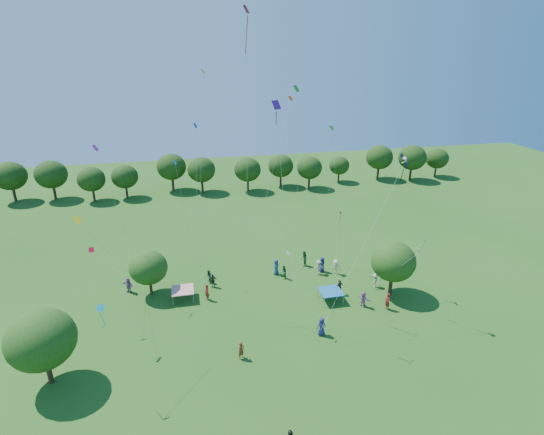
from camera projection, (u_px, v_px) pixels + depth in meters
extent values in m
cylinder|color=#422B19|center=(49.00, 372.00, 32.33)|extent=(0.39, 0.39, 1.89)
ellipsoid|color=#274E16|center=(41.00, 340.00, 31.19)|extent=(5.00, 5.00, 4.50)
cylinder|color=#422B19|center=(151.00, 288.00, 44.12)|extent=(0.30, 0.30, 1.45)
ellipsoid|color=#274E16|center=(148.00, 268.00, 43.24)|extent=(3.87, 3.87, 3.48)
cylinder|color=#422B19|center=(390.00, 286.00, 44.07)|extent=(0.38, 0.38, 1.86)
ellipsoid|color=#274E16|center=(393.00, 262.00, 43.00)|extent=(4.52, 4.52, 4.06)
cylinder|color=#422B19|center=(15.00, 195.00, 70.60)|extent=(0.45, 0.45, 2.17)
ellipsoid|color=#1E3D11|center=(10.00, 176.00, 69.37)|extent=(5.22, 5.22, 4.70)
cylinder|color=#422B19|center=(55.00, 193.00, 71.53)|extent=(0.44, 0.44, 2.15)
ellipsoid|color=#1E3D11|center=(51.00, 174.00, 70.31)|extent=(5.17, 5.17, 4.65)
cylinder|color=#422B19|center=(94.00, 196.00, 70.81)|extent=(0.38, 0.38, 1.87)
ellipsoid|color=#1E3D11|center=(91.00, 179.00, 69.75)|extent=(4.48, 4.48, 4.03)
cylinder|color=#422B19|center=(127.00, 192.00, 72.39)|extent=(0.38, 0.38, 1.84)
ellipsoid|color=#1E3D11|center=(125.00, 177.00, 71.35)|extent=(4.42, 4.42, 3.98)
cylinder|color=#422B19|center=(173.00, 184.00, 76.02)|extent=(0.44, 0.44, 2.14)
ellipsoid|color=#1E3D11|center=(171.00, 167.00, 74.80)|extent=(5.14, 5.14, 4.63)
cylinder|color=#422B19|center=(202.00, 187.00, 75.08)|extent=(0.42, 0.42, 2.03)
ellipsoid|color=#1E3D11|center=(201.00, 170.00, 73.93)|extent=(4.86, 4.86, 4.37)
cylinder|color=#422B19|center=(248.00, 186.00, 75.64)|extent=(0.40, 0.40, 1.96)
ellipsoid|color=#1E3D11|center=(248.00, 170.00, 74.53)|extent=(4.71, 4.71, 4.24)
cylinder|color=#422B19|center=(281.00, 181.00, 78.29)|extent=(0.39, 0.39, 1.91)
ellipsoid|color=#1E3D11|center=(281.00, 166.00, 77.20)|extent=(4.59, 4.59, 4.13)
cylinder|color=#422B19|center=(309.00, 183.00, 77.27)|extent=(0.39, 0.39, 1.89)
ellipsoid|color=#1E3D11|center=(309.00, 168.00, 76.19)|extent=(4.54, 4.54, 4.08)
cylinder|color=#422B19|center=(338.00, 178.00, 80.93)|extent=(0.33, 0.33, 1.58)
ellipsoid|color=#1E3D11|center=(339.00, 165.00, 80.03)|extent=(3.80, 3.80, 3.42)
cylinder|color=#422B19|center=(378.00, 173.00, 82.65)|extent=(0.44, 0.44, 2.13)
ellipsoid|color=#1E3D11|center=(379.00, 157.00, 81.43)|extent=(5.12, 5.12, 4.61)
cylinder|color=#422B19|center=(410.00, 174.00, 81.98)|extent=(0.45, 0.45, 2.18)
ellipsoid|color=#1E3D11|center=(412.00, 158.00, 80.74)|extent=(5.24, 5.24, 4.72)
cylinder|color=#422B19|center=(435.00, 172.00, 84.18)|extent=(0.37, 0.37, 1.81)
ellipsoid|color=#1E3D11|center=(437.00, 158.00, 83.15)|extent=(4.35, 4.35, 3.91)
cube|color=red|center=(183.00, 290.00, 43.11)|extent=(2.20, 2.20, 0.08)
cylinder|color=#999999|center=(173.00, 301.00, 42.20)|extent=(0.05, 0.05, 1.10)
cylinder|color=#999999|center=(193.00, 298.00, 42.59)|extent=(0.05, 0.05, 1.10)
cylinder|color=#999999|center=(173.00, 290.00, 44.01)|extent=(0.05, 0.05, 1.10)
cylinder|color=#999999|center=(192.00, 288.00, 44.40)|extent=(0.05, 0.05, 1.10)
cube|color=#165A91|center=(331.00, 291.00, 42.86)|extent=(2.20, 2.20, 0.08)
cylinder|color=#999999|center=(324.00, 302.00, 41.95)|extent=(0.05, 0.05, 1.10)
cylinder|color=#999999|center=(343.00, 300.00, 42.34)|extent=(0.05, 0.05, 1.10)
cylinder|color=#999999|center=(318.00, 292.00, 43.76)|extent=(0.05, 0.05, 1.10)
cylinder|color=#999999|center=(336.00, 289.00, 44.15)|extent=(0.05, 0.05, 1.10)
imported|color=navy|center=(276.00, 267.00, 47.88)|extent=(0.59, 0.95, 1.83)
imported|color=maroon|center=(207.00, 292.00, 43.00)|extent=(0.66, 0.77, 1.76)
imported|color=#204B2C|center=(304.00, 259.00, 49.72)|extent=(0.83, 1.05, 1.87)
imported|color=tan|center=(319.00, 267.00, 47.99)|extent=(1.12, 0.52, 1.71)
imported|color=#37312C|center=(213.00, 280.00, 45.36)|extent=(0.99, 0.60, 1.58)
imported|color=#8B538E|center=(128.00, 285.00, 44.41)|extent=(1.54, 1.45, 1.67)
imported|color=navy|center=(322.00, 326.00, 37.75)|extent=(0.92, 0.57, 1.77)
imported|color=maroon|center=(388.00, 301.00, 41.45)|extent=(0.47, 0.69, 1.77)
imported|color=#275B30|center=(284.00, 272.00, 46.98)|extent=(0.47, 0.81, 1.59)
imported|color=#B0A18D|center=(375.00, 280.00, 45.42)|extent=(1.08, 1.02, 1.57)
imported|color=#3D3630|center=(339.00, 287.00, 44.03)|extent=(1.08, 0.80, 1.68)
imported|color=#A4609A|center=(363.00, 299.00, 41.94)|extent=(1.20, 1.64, 1.66)
imported|color=#1C1B4E|center=(322.00, 265.00, 48.45)|extent=(0.56, 0.93, 1.80)
imported|color=maroon|center=(241.00, 350.00, 34.90)|extent=(0.72, 0.68, 1.62)
imported|color=#224F32|center=(209.00, 277.00, 46.16)|extent=(0.56, 0.83, 1.54)
imported|color=beige|center=(336.00, 267.00, 47.97)|extent=(1.25, 1.12, 1.78)
cube|color=black|center=(404.00, 160.00, 36.53)|extent=(1.22, 1.37, 1.04)
cube|color=black|center=(402.00, 175.00, 37.08)|extent=(0.11, 0.27, 1.18)
sphere|color=white|center=(405.00, 159.00, 36.43)|extent=(0.38, 0.38, 0.38)
cylinder|color=white|center=(404.00, 162.00, 36.54)|extent=(0.27, 0.53, 0.34)
cylinder|color=white|center=(404.00, 162.00, 36.54)|extent=(0.27, 0.53, 0.34)
cylinder|color=beige|center=(362.00, 248.00, 36.61)|extent=(8.26, 3.91, 13.16)
cube|color=red|center=(246.00, 9.00, 35.28)|extent=(0.70, 0.83, 0.65)
cube|color=red|center=(247.00, 35.00, 36.06)|extent=(0.22, 0.63, 2.94)
cylinder|color=beige|center=(247.00, 170.00, 37.31)|extent=(1.40, 5.95, 25.33)
cube|color=red|center=(91.00, 250.00, 36.64)|extent=(0.47, 0.33, 0.36)
cylinder|color=beige|center=(118.00, 267.00, 40.63)|extent=(2.95, 5.47, 6.25)
cube|color=#D8460B|center=(291.00, 98.00, 46.93)|extent=(0.67, 0.67, 0.47)
cylinder|color=beige|center=(270.00, 181.00, 48.21)|extent=(5.35, 3.35, 17.18)
cube|color=yellow|center=(77.00, 220.00, 33.90)|extent=(0.72, 0.80, 0.48)
cylinder|color=beige|center=(112.00, 255.00, 39.26)|extent=(3.08, 7.01, 9.59)
cube|color=#2D8E19|center=(296.00, 88.00, 37.93)|extent=(0.70, 0.72, 0.55)
cylinder|color=beige|center=(297.00, 191.00, 41.70)|extent=(0.71, 0.13, 18.99)
cube|color=blue|center=(195.00, 126.00, 46.02)|extent=(0.48, 0.63, 0.51)
cylinder|color=beige|center=(197.00, 197.00, 46.94)|extent=(0.93, 3.99, 14.55)
cube|color=#AD1C9D|center=(95.00, 148.00, 39.25)|extent=(0.51, 0.69, 0.51)
cylinder|color=beige|center=(120.00, 218.00, 42.19)|extent=(2.54, 0.07, 13.77)
cube|color=white|center=(288.00, 253.00, 36.42)|extent=(0.44, 0.47, 0.30)
cylinder|color=beige|center=(289.00, 284.00, 37.85)|extent=(0.42, 0.46, 6.07)
cube|color=#0AA3A3|center=(424.00, 240.00, 42.00)|extent=(0.43, 0.60, 0.44)
cube|color=#0AA3A3|center=(422.00, 248.00, 42.41)|extent=(0.22, 0.25, 1.23)
cylinder|color=beige|center=(398.00, 264.00, 42.72)|extent=(4.67, 0.47, 4.76)
cube|color=red|center=(341.00, 213.00, 46.73)|extent=(0.38, 0.43, 0.31)
cube|color=red|center=(340.00, 218.00, 47.03)|extent=(0.11, 0.22, 0.91)
cylinder|color=beige|center=(340.00, 236.00, 48.18)|extent=(0.49, 0.71, 5.57)
cube|color=#FFAC0D|center=(203.00, 71.00, 42.77)|extent=(0.52, 0.66, 0.49)
cylinder|color=beige|center=(201.00, 174.00, 45.27)|extent=(1.93, 2.61, 20.17)
cube|color=gold|center=(326.00, 167.00, 47.78)|extent=(0.36, 0.54, 0.45)
cylinder|color=beige|center=(333.00, 213.00, 48.73)|extent=(1.45, 2.50, 9.90)
cube|color=#318117|center=(332.00, 128.00, 46.35)|extent=(0.72, 0.70, 0.47)
cylinder|color=beige|center=(337.00, 195.00, 47.97)|extent=(1.15, 2.77, 14.23)
cube|color=#1590D8|center=(175.00, 163.00, 43.37)|extent=(0.33, 0.46, 0.38)
cylinder|color=beige|center=(186.00, 217.00, 45.53)|extent=(1.27, 0.43, 11.53)
cube|color=#681686|center=(276.00, 105.00, 32.71)|extent=(0.83, 0.75, 0.66)
cube|color=#681686|center=(276.00, 118.00, 33.13)|extent=(0.10, 0.25, 1.08)
cylinder|color=beige|center=(285.00, 220.00, 35.91)|extent=(1.36, 1.05, 18.25)
cube|color=silver|center=(419.00, 251.00, 39.11)|extent=(0.27, 0.52, 0.46)
cube|color=silver|center=(418.00, 257.00, 39.40)|extent=(0.15, 0.16, 0.67)
cylinder|color=beige|center=(396.00, 270.00, 41.36)|extent=(2.39, 3.26, 5.02)
cube|color=#0EABD3|center=(101.00, 308.00, 28.70)|extent=(0.50, 0.38, 0.36)
cube|color=#0EABD3|center=(103.00, 319.00, 29.10)|extent=(0.21, 0.28, 1.31)
cylinder|color=beige|center=(157.00, 331.00, 31.54)|extent=(6.75, 2.15, 6.14)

